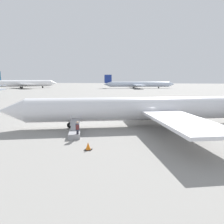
{
  "coord_description": "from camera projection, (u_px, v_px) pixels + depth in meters",
  "views": [
    {
      "loc": [
        -2.5,
        26.47,
        5.66
      ],
      "look_at": [
        3.57,
        2.34,
        1.94
      ],
      "focal_mm": 35.0,
      "sensor_mm": 36.0,
      "label": 1
    }
  ],
  "objects": [
    {
      "name": "ground_plane",
      "position": [
        145.0,
        126.0,
        26.83
      ],
      "size": [
        600.0,
        600.0,
        0.0
      ],
      "primitive_type": "plane",
      "color": "gray"
    },
    {
      "name": "airplane_main",
      "position": [
        153.0,
        108.0,
        26.63
      ],
      "size": [
        33.14,
        26.0,
        7.31
      ],
      "rotation": [
        0.0,
        0.0,
        0.37
      ],
      "color": "silver",
      "rests_on": "ground"
    },
    {
      "name": "airplane_taxiing_distant",
      "position": [
        25.0,
        83.0,
        140.11
      ],
      "size": [
        31.25,
        35.81,
        10.69
      ],
      "rotation": [
        0.0,
        0.0,
        4.03
      ],
      "color": "white",
      "rests_on": "ground"
    },
    {
      "name": "airplane_far_left",
      "position": [
        138.0,
        84.0,
        141.12
      ],
      "size": [
        45.37,
        35.58,
        8.67
      ],
      "rotation": [
        0.0,
        0.0,
        3.42
      ],
      "color": "silver",
      "rests_on": "ground"
    },
    {
      "name": "boarding_stairs",
      "position": [
        75.0,
        133.0,
        21.87
      ],
      "size": [
        2.42,
        4.11,
        1.78
      ],
      "rotation": [
        0.0,
        0.0,
        -1.2
      ],
      "color": "#99999E",
      "rests_on": "ground"
    },
    {
      "name": "passenger",
      "position": [
        78.0,
        129.0,
        20.76
      ],
      "size": [
        0.44,
        0.57,
        1.74
      ],
      "rotation": [
        0.0,
        0.0,
        -1.2
      ],
      "color": "#23232D",
      "rests_on": "ground"
    },
    {
      "name": "traffic_cone_near_stairs",
      "position": [
        88.0,
        146.0,
        17.67
      ],
      "size": [
        0.57,
        0.57,
        0.63
      ],
      "color": "black",
      "rests_on": "ground"
    }
  ]
}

